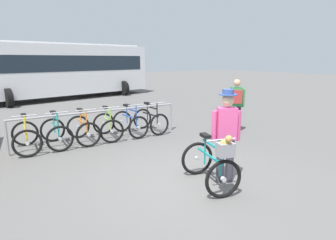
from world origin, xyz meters
The scene contains 12 objects.
ground_plane centered at (0.00, 0.00, 0.00)m, with size 80.00×80.00×0.00m, color #605E5B.
bike_rack_rail centered at (-0.44, 3.34, 0.70)m, with size 4.61×0.11×0.88m.
racked_bike_yellow centered at (-2.30, 3.54, 0.37)m, with size 0.74×1.16×0.98m.
racked_bike_teal centered at (-1.60, 3.53, 0.37)m, with size 0.70×1.10×0.97m.
racked_bike_orange centered at (-0.90, 3.53, 0.37)m, with size 0.69×1.11×0.97m.
racked_bike_lime centered at (-0.20, 3.52, 0.37)m, with size 0.82×1.20×0.98m.
racked_bike_blue centered at (0.50, 3.51, 0.37)m, with size 0.72×1.14×0.97m.
racked_bike_black centered at (1.20, 3.50, 0.37)m, with size 0.69×1.11×0.97m.
featured_bicycle centered at (0.15, -0.50, 0.49)m, with size 0.91×1.25×1.09m.
person_with_featured_bike centered at (0.54, -0.42, 0.95)m, with size 0.48×0.34×1.72m.
pedestrian_with_backpack centered at (3.39, 2.03, 0.94)m, with size 0.48×0.45×1.64m.
bus_distant centered at (0.85, 12.89, 1.74)m, with size 10.29×4.56×3.08m.
Camera 1 is at (-3.03, -3.93, 2.24)m, focal length 30.00 mm.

